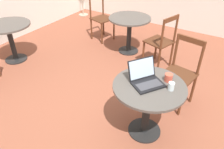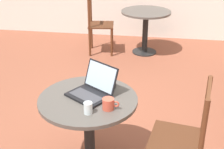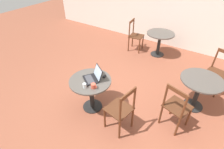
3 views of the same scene
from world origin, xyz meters
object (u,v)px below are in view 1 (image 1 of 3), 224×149
chair_mid_front (161,42)px  chair_mid_back (101,18)px  cafe_table_near (148,97)px  mouse (137,71)px  cafe_table_mid (129,26)px  chair_near_right (180,74)px  laptop (146,79)px  mug (169,77)px  drinking_glass (171,86)px  cafe_table_far (9,33)px

chair_mid_front → chair_mid_back: bearing=74.0°
cafe_table_near → mouse: (0.16, 0.23, 0.18)m
chair_mid_front → mouse: bearing=-171.0°
cafe_table_mid → chair_mid_front: bearing=-107.0°
mouse → chair_near_right: bearing=-31.4°
chair_mid_back → laptop: chair_mid_back is taller
mug → chair_mid_back: bearing=50.1°
cafe_table_mid → mouse: (-1.58, -0.94, 0.18)m
cafe_table_mid → mug: (-1.55, -1.31, 0.20)m
cafe_table_mid → laptop: laptop is taller
laptop → drinking_glass: bearing=-84.2°
drinking_glass → chair_near_right: bearing=6.8°
chair_near_right → mug: (-0.56, -0.00, 0.27)m
cafe_table_mid → chair_mid_front: 0.77m
cafe_table_mid → mouse: size_ratio=7.89×
laptop → mug: (0.16, -0.19, -0.00)m
chair_mid_back → mug: bearing=-129.9°
mug → chair_near_right: bearing=0.5°
laptop → chair_mid_back: bearing=44.8°
chair_mid_back → drinking_glass: bearing=-131.0°
mouse → chair_mid_front: bearing=9.0°
chair_mid_back → mouse: bearing=-135.7°
cafe_table_near → cafe_table_far: same height
chair_mid_back → chair_mid_front: size_ratio=1.00×
chair_mid_back → chair_mid_front: 1.60m
chair_mid_front → drinking_glass: chair_mid_front is taller
cafe_table_far → chair_near_right: (0.45, -2.95, -0.07)m
cafe_table_mid → chair_mid_front: chair_mid_front is taller
mug → cafe_table_near: bearing=144.1°
drinking_glass → chair_mid_back: bearing=49.0°
cafe_table_near → laptop: (0.02, 0.06, 0.21)m
mouse → cafe_table_near: bearing=-125.7°
chair_mid_back → drinking_glass: 2.92m
cafe_table_near → chair_mid_back: size_ratio=0.83×
chair_mid_front → drinking_glass: (-1.47, -0.65, 0.27)m
chair_mid_back → chair_mid_front: same height
chair_mid_front → laptop: (-1.49, -0.38, 0.28)m
cafe_table_far → chair_mid_back: size_ratio=0.83×
chair_near_right → laptop: bearing=165.5°
chair_mid_front → mug: chair_mid_front is taller
cafe_table_near → chair_mid_front: bearing=16.2°
laptop → mouse: (0.14, 0.17, -0.03)m
cafe_table_near → cafe_table_far: size_ratio=1.00×
cafe_table_far → cafe_table_mid: bearing=-48.9°
cafe_table_near → cafe_table_mid: same height
mug → cafe_table_mid: bearing=40.1°
chair_mid_front → cafe_table_near: bearing=-163.8°
laptop → cafe_table_mid: bearing=33.0°
cafe_table_mid → cafe_table_far: 2.18m
cafe_table_far → chair_mid_back: (1.65, -0.84, -0.07)m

